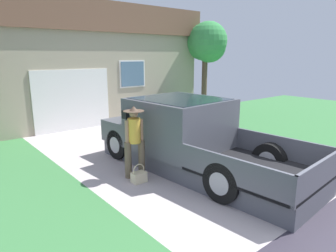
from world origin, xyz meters
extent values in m
cube|color=#BBAEAD|center=(0.00, 4.50, -0.03)|extent=(5.20, 9.00, 0.06)
cube|color=#3B7940|center=(8.60, 4.50, -0.03)|extent=(12.00, 9.00, 0.06)
cube|color=#4E5058|center=(-0.08, 2.71, 0.21)|extent=(2.27, 5.63, 0.42)
cube|color=#4E5058|center=(-0.13, 3.40, 1.05)|extent=(2.19, 2.28, 1.27)
cube|color=#1E2833|center=(-0.13, 3.40, 1.43)|extent=(1.93, 2.09, 0.53)
cube|color=#4E5058|center=(-0.24, 4.96, 0.71)|extent=(2.10, 1.14, 0.58)
cube|color=black|center=(0.03, 1.15, 0.45)|extent=(2.20, 2.51, 0.06)
cube|color=#4E5058|center=(-0.95, 1.08, 0.70)|extent=(0.23, 2.37, 0.55)
cube|color=#4E5058|center=(1.02, 1.22, 0.70)|extent=(0.23, 2.37, 0.55)
cube|color=#4E5058|center=(0.12, -0.01, 0.70)|extent=(2.03, 0.21, 0.55)
cube|color=black|center=(-1.30, 4.06, 1.33)|extent=(0.11, 0.19, 0.20)
cylinder|color=black|center=(-1.12, 4.74, 0.40)|extent=(0.32, 0.82, 0.80)
cylinder|color=#9E9EA3|center=(-1.12, 4.74, 0.40)|extent=(0.31, 0.46, 0.44)
cylinder|color=black|center=(0.65, 4.87, 0.40)|extent=(0.32, 0.82, 0.80)
cylinder|color=#9E9EA3|center=(0.65, 4.87, 0.40)|extent=(0.31, 0.46, 0.44)
cylinder|color=black|center=(-0.87, 1.32, 0.40)|extent=(0.32, 0.82, 0.80)
cylinder|color=#9E9EA3|center=(-0.87, 1.32, 0.40)|extent=(0.31, 0.46, 0.44)
cylinder|color=black|center=(0.90, 1.45, 0.40)|extent=(0.32, 0.82, 0.80)
cylinder|color=#9E9EA3|center=(0.90, 1.45, 0.40)|extent=(0.31, 0.46, 0.44)
cylinder|color=brown|center=(-1.64, 3.44, 0.42)|extent=(0.15, 0.15, 0.84)
cylinder|color=brown|center=(-1.33, 3.36, 0.42)|extent=(0.15, 0.15, 0.84)
cylinder|color=gold|center=(-1.48, 3.40, 1.09)|extent=(0.28, 0.28, 0.56)
cylinder|color=tan|center=(-1.65, 3.44, 1.04)|extent=(0.09, 0.09, 0.60)
cylinder|color=tan|center=(-1.32, 3.36, 1.04)|extent=(0.09, 0.09, 0.60)
sphere|color=tan|center=(-1.48, 3.40, 1.49)|extent=(0.20, 0.20, 0.20)
cylinder|color=brown|center=(-1.48, 3.40, 1.54)|extent=(0.46, 0.46, 0.01)
cone|color=brown|center=(-1.48, 3.40, 1.59)|extent=(0.21, 0.21, 0.11)
cube|color=beige|center=(-1.60, 3.08, 0.11)|extent=(0.32, 0.21, 0.23)
torus|color=beige|center=(-1.60, 3.08, 0.28)|extent=(0.29, 0.02, 0.29)
cube|color=tan|center=(0.65, 12.09, 1.79)|extent=(9.58, 6.91, 3.59)
cube|color=brown|center=(0.65, 12.09, 4.16)|extent=(9.96, 7.19, 1.13)
cube|color=white|center=(-0.77, 8.60, 1.12)|extent=(2.86, 0.06, 2.23)
cube|color=slate|center=(1.86, 8.60, 1.97)|extent=(1.10, 0.05, 1.00)
cube|color=silver|center=(1.86, 8.62, 1.97)|extent=(1.23, 0.02, 1.12)
cylinder|color=brown|center=(5.72, 8.19, 1.23)|extent=(0.26, 0.26, 2.46)
sphere|color=#388E47|center=(5.58, 7.88, 3.38)|extent=(1.75, 1.75, 1.75)
sphere|color=#388E47|center=(5.77, 8.38, 3.34)|extent=(1.72, 1.72, 1.72)
sphere|color=#388E47|center=(5.76, 7.96, 3.16)|extent=(1.55, 1.55, 1.55)
cube|color=navy|center=(3.24, 7.48, 0.51)|extent=(0.58, 0.68, 0.84)
cube|color=navy|center=(3.24, 7.48, 0.98)|extent=(0.60, 0.71, 0.10)
cylinder|color=black|center=(3.02, 7.21, 0.09)|extent=(0.05, 0.18, 0.18)
cylinder|color=black|center=(3.46, 7.21, 0.09)|extent=(0.05, 0.18, 0.18)
camera|label=1|loc=(-5.04, -2.12, 2.74)|focal=32.30mm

